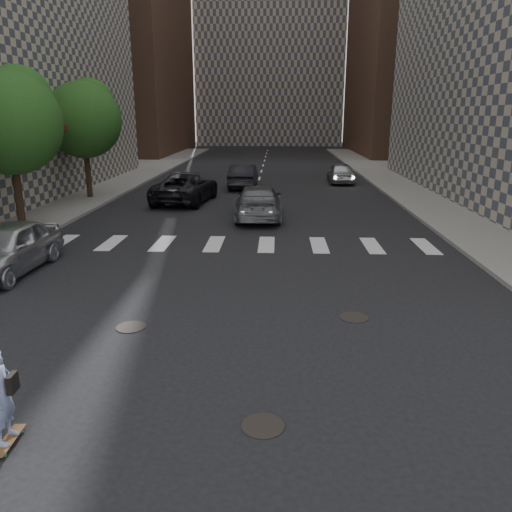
{
  "coord_description": "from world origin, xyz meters",
  "views": [
    {
      "loc": [
        1.38,
        -9.41,
        4.82
      ],
      "look_at": [
        0.86,
        2.86,
        1.3
      ],
      "focal_mm": 35.0,
      "sensor_mm": 36.0,
      "label": 1
    }
  ],
  "objects_px": {
    "skateboarder": "(2,396)",
    "traffic_car_e": "(243,176)",
    "traffic_car_d": "(340,173)",
    "tree_c": "(85,117)",
    "traffic_car_c": "(186,188)",
    "traffic_car_a": "(186,184)",
    "traffic_car_b": "(258,202)",
    "silver_sedan": "(6,248)",
    "tree_b": "(11,118)"
  },
  "relations": [
    {
      "from": "tree_c",
      "to": "traffic_car_e",
      "type": "bearing_deg",
      "value": 29.59
    },
    {
      "from": "traffic_car_c",
      "to": "traffic_car_e",
      "type": "distance_m",
      "value": 6.44
    },
    {
      "from": "tree_b",
      "to": "silver_sedan",
      "type": "distance_m",
      "value": 7.51
    },
    {
      "from": "traffic_car_c",
      "to": "tree_c",
      "type": "bearing_deg",
      "value": -2.14
    },
    {
      "from": "skateboarder",
      "to": "silver_sedan",
      "type": "xyz_separation_m",
      "value": [
        -4.38,
        8.29,
        -0.04
      ]
    },
    {
      "from": "tree_c",
      "to": "silver_sedan",
      "type": "bearing_deg",
      "value": -80.03
    },
    {
      "from": "tree_b",
      "to": "traffic_car_c",
      "type": "distance_m",
      "value": 9.88
    },
    {
      "from": "traffic_car_a",
      "to": "traffic_car_e",
      "type": "bearing_deg",
      "value": -135.96
    },
    {
      "from": "silver_sedan",
      "to": "traffic_car_a",
      "type": "xyz_separation_m",
      "value": [
        2.97,
        14.82,
        -0.04
      ]
    },
    {
      "from": "tree_c",
      "to": "traffic_car_b",
      "type": "height_order",
      "value": "tree_c"
    },
    {
      "from": "traffic_car_d",
      "to": "traffic_car_b",
      "type": "bearing_deg",
      "value": 68.36
    },
    {
      "from": "silver_sedan",
      "to": "traffic_car_b",
      "type": "xyz_separation_m",
      "value": [
        7.5,
        8.82,
        -0.01
      ]
    },
    {
      "from": "tree_c",
      "to": "traffic_car_e",
      "type": "distance_m",
      "value": 10.58
    },
    {
      "from": "traffic_car_b",
      "to": "traffic_car_e",
      "type": "height_order",
      "value": "traffic_car_e"
    },
    {
      "from": "silver_sedan",
      "to": "traffic_car_c",
      "type": "xyz_separation_m",
      "value": [
        3.25,
        13.05,
        0.01
      ]
    },
    {
      "from": "tree_c",
      "to": "traffic_car_c",
      "type": "bearing_deg",
      "value": -9.02
    },
    {
      "from": "traffic_car_a",
      "to": "traffic_car_c",
      "type": "relative_size",
      "value": 0.8
    },
    {
      "from": "traffic_car_d",
      "to": "tree_c",
      "type": "bearing_deg",
      "value": 27.68
    },
    {
      "from": "skateboarder",
      "to": "traffic_car_e",
      "type": "distance_m",
      "value": 27.17
    },
    {
      "from": "traffic_car_e",
      "to": "traffic_car_a",
      "type": "bearing_deg",
      "value": 52.94
    },
    {
      "from": "traffic_car_b",
      "to": "skateboarder",
      "type": "bearing_deg",
      "value": 78.42
    },
    {
      "from": "silver_sedan",
      "to": "traffic_car_d",
      "type": "relative_size",
      "value": 1.08
    },
    {
      "from": "silver_sedan",
      "to": "tree_c",
      "type": "bearing_deg",
      "value": 101.71
    },
    {
      "from": "traffic_car_c",
      "to": "traffic_car_b",
      "type": "bearing_deg",
      "value": 141.99
    },
    {
      "from": "tree_c",
      "to": "traffic_car_d",
      "type": "height_order",
      "value": "tree_c"
    },
    {
      "from": "skateboarder",
      "to": "traffic_car_e",
      "type": "bearing_deg",
      "value": 82.95
    },
    {
      "from": "traffic_car_e",
      "to": "skateboarder",
      "type": "bearing_deg",
      "value": 87.41
    },
    {
      "from": "tree_c",
      "to": "silver_sedan",
      "type": "xyz_separation_m",
      "value": [
        2.45,
        -13.96,
        -3.85
      ]
    },
    {
      "from": "tree_c",
      "to": "traffic_car_c",
      "type": "xyz_separation_m",
      "value": [
        5.71,
        -0.91,
        -3.85
      ]
    },
    {
      "from": "tree_b",
      "to": "traffic_car_e",
      "type": "height_order",
      "value": "tree_b"
    },
    {
      "from": "traffic_car_a",
      "to": "tree_c",
      "type": "bearing_deg",
      "value": 1.2
    },
    {
      "from": "traffic_car_a",
      "to": "traffic_car_d",
      "type": "bearing_deg",
      "value": -153.63
    },
    {
      "from": "traffic_car_b",
      "to": "tree_c",
      "type": "bearing_deg",
      "value": -28.54
    },
    {
      "from": "traffic_car_b",
      "to": "traffic_car_d",
      "type": "distance_m",
      "value": 13.84
    },
    {
      "from": "skateboarder",
      "to": "traffic_car_e",
      "type": "relative_size",
      "value": 0.33
    },
    {
      "from": "tree_b",
      "to": "traffic_car_d",
      "type": "bearing_deg",
      "value": 45.48
    },
    {
      "from": "skateboarder",
      "to": "traffic_car_b",
      "type": "relative_size",
      "value": 0.29
    },
    {
      "from": "traffic_car_a",
      "to": "traffic_car_e",
      "type": "xyz_separation_m",
      "value": [
        3.14,
        4.0,
        0.03
      ]
    },
    {
      "from": "skateboarder",
      "to": "traffic_car_e",
      "type": "xyz_separation_m",
      "value": [
        1.73,
        27.11,
        -0.05
      ]
    },
    {
      "from": "tree_b",
      "to": "skateboarder",
      "type": "distance_m",
      "value": 16.26
    },
    {
      "from": "skateboarder",
      "to": "traffic_car_a",
      "type": "relative_size",
      "value": 0.35
    },
    {
      "from": "silver_sedan",
      "to": "traffic_car_c",
      "type": "height_order",
      "value": "traffic_car_c"
    },
    {
      "from": "tree_b",
      "to": "traffic_car_b",
      "type": "relative_size",
      "value": 1.23
    },
    {
      "from": "traffic_car_c",
      "to": "traffic_car_d",
      "type": "distance_m",
      "value": 12.87
    },
    {
      "from": "tree_c",
      "to": "traffic_car_e",
      "type": "relative_size",
      "value": 1.39
    },
    {
      "from": "traffic_car_d",
      "to": "traffic_car_e",
      "type": "xyz_separation_m",
      "value": [
        -6.79,
        -2.75,
        0.05
      ]
    },
    {
      "from": "traffic_car_c",
      "to": "silver_sedan",
      "type": "bearing_deg",
      "value": 82.88
    },
    {
      "from": "silver_sedan",
      "to": "traffic_car_e",
      "type": "height_order",
      "value": "silver_sedan"
    },
    {
      "from": "traffic_car_b",
      "to": "traffic_car_c",
      "type": "xyz_separation_m",
      "value": [
        -4.25,
        4.23,
        0.02
      ]
    },
    {
      "from": "traffic_car_d",
      "to": "skateboarder",
      "type": "bearing_deg",
      "value": 75.39
    }
  ]
}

